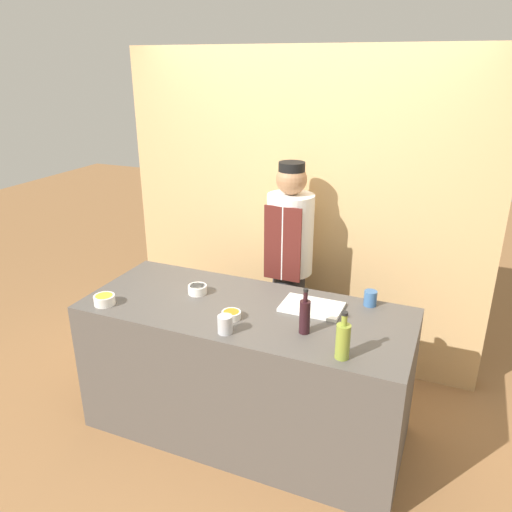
{
  "coord_description": "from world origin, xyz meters",
  "views": [
    {
      "loc": [
        1.11,
        -2.47,
        2.29
      ],
      "look_at": [
        0.0,
        0.17,
        1.17
      ],
      "focal_mm": 35.0,
      "sensor_mm": 36.0,
      "label": 1
    }
  ],
  "objects_px": {
    "sauce_bowl_yellow": "(104,299)",
    "cup_steel": "(225,324)",
    "sauce_bowl_orange": "(231,315)",
    "bottle_oil": "(343,340)",
    "cutting_board": "(312,307)",
    "chef_center": "(289,264)",
    "bottle_wine": "(305,316)",
    "cup_blue": "(370,298)",
    "sauce_bowl_white": "(197,289)"
  },
  "relations": [
    {
      "from": "chef_center",
      "to": "bottle_wine",
      "type": "bearing_deg",
      "value": -65.82
    },
    {
      "from": "sauce_bowl_orange",
      "to": "sauce_bowl_white",
      "type": "distance_m",
      "value": 0.41
    },
    {
      "from": "sauce_bowl_yellow",
      "to": "cutting_board",
      "type": "height_order",
      "value": "sauce_bowl_yellow"
    },
    {
      "from": "cutting_board",
      "to": "bottle_wine",
      "type": "relative_size",
      "value": 1.37
    },
    {
      "from": "bottle_oil",
      "to": "cup_blue",
      "type": "relative_size",
      "value": 2.73
    },
    {
      "from": "bottle_wine",
      "to": "sauce_bowl_orange",
      "type": "bearing_deg",
      "value": -178.98
    },
    {
      "from": "sauce_bowl_orange",
      "to": "sauce_bowl_yellow",
      "type": "xyz_separation_m",
      "value": [
        -0.8,
        -0.14,
        0.01
      ]
    },
    {
      "from": "sauce_bowl_yellow",
      "to": "bottle_wine",
      "type": "bearing_deg",
      "value": 6.91
    },
    {
      "from": "sauce_bowl_orange",
      "to": "cutting_board",
      "type": "bearing_deg",
      "value": 37.14
    },
    {
      "from": "bottle_oil",
      "to": "cup_blue",
      "type": "distance_m",
      "value": 0.64
    },
    {
      "from": "cutting_board",
      "to": "chef_center",
      "type": "bearing_deg",
      "value": 120.74
    },
    {
      "from": "sauce_bowl_yellow",
      "to": "bottle_wine",
      "type": "relative_size",
      "value": 0.48
    },
    {
      "from": "bottle_oil",
      "to": "bottle_wine",
      "type": "distance_m",
      "value": 0.3
    },
    {
      "from": "sauce_bowl_yellow",
      "to": "cup_blue",
      "type": "height_order",
      "value": "cup_blue"
    },
    {
      "from": "cup_steel",
      "to": "cup_blue",
      "type": "bearing_deg",
      "value": 43.7
    },
    {
      "from": "bottle_wine",
      "to": "cup_steel",
      "type": "distance_m",
      "value": 0.44
    },
    {
      "from": "sauce_bowl_yellow",
      "to": "cup_steel",
      "type": "bearing_deg",
      "value": -1.46
    },
    {
      "from": "cup_steel",
      "to": "chef_center",
      "type": "distance_m",
      "value": 1.06
    },
    {
      "from": "sauce_bowl_orange",
      "to": "bottle_wine",
      "type": "relative_size",
      "value": 0.43
    },
    {
      "from": "cup_blue",
      "to": "chef_center",
      "type": "xyz_separation_m",
      "value": [
        -0.67,
        0.41,
        -0.04
      ]
    },
    {
      "from": "sauce_bowl_yellow",
      "to": "bottle_oil",
      "type": "distance_m",
      "value": 1.49
    },
    {
      "from": "bottle_wine",
      "to": "chef_center",
      "type": "bearing_deg",
      "value": 114.18
    },
    {
      "from": "cutting_board",
      "to": "sauce_bowl_orange",
      "type": "bearing_deg",
      "value": -142.86
    },
    {
      "from": "sauce_bowl_yellow",
      "to": "chef_center",
      "type": "height_order",
      "value": "chef_center"
    },
    {
      "from": "sauce_bowl_yellow",
      "to": "cup_steel",
      "type": "xyz_separation_m",
      "value": [
        0.84,
        -0.02,
        0.02
      ]
    },
    {
      "from": "sauce_bowl_yellow",
      "to": "sauce_bowl_orange",
      "type": "bearing_deg",
      "value": 10.13
    },
    {
      "from": "sauce_bowl_yellow",
      "to": "bottle_wine",
      "type": "height_order",
      "value": "bottle_wine"
    },
    {
      "from": "bottle_oil",
      "to": "bottle_wine",
      "type": "xyz_separation_m",
      "value": [
        -0.25,
        0.17,
        0.0
      ]
    },
    {
      "from": "cutting_board",
      "to": "bottle_oil",
      "type": "xyz_separation_m",
      "value": [
        0.3,
        -0.46,
        0.09
      ]
    },
    {
      "from": "sauce_bowl_white",
      "to": "chef_center",
      "type": "relative_size",
      "value": 0.07
    },
    {
      "from": "sauce_bowl_orange",
      "to": "sauce_bowl_yellow",
      "type": "distance_m",
      "value": 0.81
    },
    {
      "from": "bottle_oil",
      "to": "cup_steel",
      "type": "height_order",
      "value": "bottle_oil"
    },
    {
      "from": "sauce_bowl_orange",
      "to": "chef_center",
      "type": "relative_size",
      "value": 0.07
    },
    {
      "from": "cutting_board",
      "to": "cup_steel",
      "type": "bearing_deg",
      "value": -127.52
    },
    {
      "from": "cup_steel",
      "to": "chef_center",
      "type": "relative_size",
      "value": 0.06
    },
    {
      "from": "sauce_bowl_white",
      "to": "cutting_board",
      "type": "relative_size",
      "value": 0.33
    },
    {
      "from": "sauce_bowl_white",
      "to": "sauce_bowl_yellow",
      "type": "distance_m",
      "value": 0.58
    },
    {
      "from": "cutting_board",
      "to": "cup_blue",
      "type": "distance_m",
      "value": 0.37
    },
    {
      "from": "sauce_bowl_orange",
      "to": "bottle_oil",
      "type": "height_order",
      "value": "bottle_oil"
    },
    {
      "from": "cutting_board",
      "to": "bottle_oil",
      "type": "bearing_deg",
      "value": -57.08
    },
    {
      "from": "sauce_bowl_white",
      "to": "cup_blue",
      "type": "distance_m",
      "value": 1.09
    },
    {
      "from": "sauce_bowl_orange",
      "to": "cup_steel",
      "type": "distance_m",
      "value": 0.17
    },
    {
      "from": "bottle_wine",
      "to": "cup_blue",
      "type": "distance_m",
      "value": 0.55
    },
    {
      "from": "bottle_oil",
      "to": "chef_center",
      "type": "xyz_separation_m",
      "value": [
        -0.65,
        1.05,
        -0.09
      ]
    },
    {
      "from": "cup_blue",
      "to": "chef_center",
      "type": "distance_m",
      "value": 0.79
    },
    {
      "from": "sauce_bowl_orange",
      "to": "cup_blue",
      "type": "xyz_separation_m",
      "value": [
        0.71,
        0.48,
        0.02
      ]
    },
    {
      "from": "bottle_oil",
      "to": "bottle_wine",
      "type": "height_order",
      "value": "bottle_wine"
    },
    {
      "from": "sauce_bowl_orange",
      "to": "cup_steel",
      "type": "bearing_deg",
      "value": -76.11
    },
    {
      "from": "sauce_bowl_orange",
      "to": "bottle_oil",
      "type": "distance_m",
      "value": 0.72
    },
    {
      "from": "sauce_bowl_white",
      "to": "cutting_board",
      "type": "distance_m",
      "value": 0.75
    }
  ]
}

